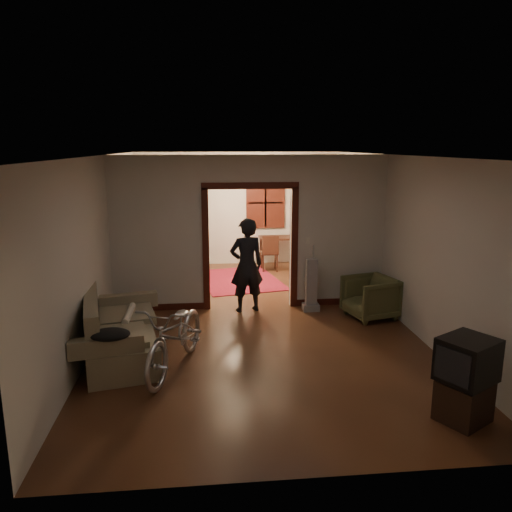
{
  "coord_description": "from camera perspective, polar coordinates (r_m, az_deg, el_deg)",
  "views": [
    {
      "loc": [
        -0.81,
        -8.17,
        2.97
      ],
      "look_at": [
        0.0,
        -0.3,
        1.2
      ],
      "focal_mm": 35.0,
      "sensor_mm": 36.0,
      "label": 1
    }
  ],
  "objects": [
    {
      "name": "chandelier",
      "position": [
        10.72,
        -1.55,
        9.29
      ],
      "size": [
        0.24,
        0.24,
        0.24
      ],
      "primitive_type": "sphere",
      "color": "#FFE0A5",
      "rests_on": "ceiling"
    },
    {
      "name": "crt_tv",
      "position": [
        5.91,
        23.03,
        -10.86
      ],
      "size": [
        0.73,
        0.71,
        0.48
      ],
      "primitive_type": "cube",
      "rotation": [
        0.0,
        0.0,
        0.53
      ],
      "color": "black",
      "rests_on": "tv_stand"
    },
    {
      "name": "desk_chair",
      "position": [
        11.96,
        1.54,
        0.38
      ],
      "size": [
        0.49,
        0.49,
        0.88
      ],
      "primitive_type": "cube",
      "rotation": [
        0.0,
        0.0,
        -0.32
      ],
      "color": "black",
      "rests_on": "floor"
    },
    {
      "name": "globe",
      "position": [
        12.26,
        -8.6,
        7.65
      ],
      "size": [
        0.26,
        0.26,
        0.26
      ],
      "primitive_type": "sphere",
      "color": "#1E5972",
      "rests_on": "locker"
    },
    {
      "name": "jacket",
      "position": [
        6.48,
        -16.35,
        -8.6
      ],
      "size": [
        0.49,
        0.37,
        0.14
      ],
      "primitive_type": "ellipsoid",
      "color": "black",
      "rests_on": "sofa"
    },
    {
      "name": "wall_right",
      "position": [
        8.95,
        15.94,
        2.02
      ],
      "size": [
        0.02,
        8.5,
        2.8
      ],
      "primitive_type": "cube",
      "color": "beige",
      "rests_on": "floor"
    },
    {
      "name": "far_window",
      "position": [
        12.55,
        1.08,
        6.1
      ],
      "size": [
        0.98,
        0.06,
        1.28
      ],
      "primitive_type": "cube",
      "color": "black",
      "rests_on": "wall_back"
    },
    {
      "name": "light_switch",
      "position": [
        9.2,
        5.9,
        1.77
      ],
      "size": [
        0.08,
        0.01,
        0.12
      ],
      "primitive_type": "cube",
      "color": "silver",
      "rests_on": "partition_wall"
    },
    {
      "name": "floor",
      "position": [
        8.73,
        -0.2,
        -7.28
      ],
      "size": [
        5.0,
        8.5,
        0.01
      ],
      "primitive_type": "cube",
      "color": "#3A1F12",
      "rests_on": "ground"
    },
    {
      "name": "door_casing",
      "position": [
        9.15,
        -0.67,
        0.81
      ],
      "size": [
        1.74,
        0.2,
        2.32
      ],
      "primitive_type": "cube",
      "color": "#3A140D",
      "rests_on": "floor"
    },
    {
      "name": "ceiling",
      "position": [
        8.21,
        -0.22,
        11.43
      ],
      "size": [
        5.0,
        8.5,
        0.01
      ],
      "primitive_type": "cube",
      "color": "white",
      "rests_on": "floor"
    },
    {
      "name": "desk",
      "position": [
        12.47,
        2.64,
        0.52
      ],
      "size": [
        1.1,
        0.84,
        0.72
      ],
      "primitive_type": "cube",
      "rotation": [
        0.0,
        0.0,
        0.33
      ],
      "color": "black",
      "rests_on": "floor"
    },
    {
      "name": "wall_back",
      "position": [
        12.54,
        -2.13,
        5.4
      ],
      "size": [
        5.0,
        0.02,
        2.8
      ],
      "primitive_type": "cube",
      "color": "beige",
      "rests_on": "floor"
    },
    {
      "name": "sofa",
      "position": [
        7.4,
        -15.39,
        -7.63
      ],
      "size": [
        1.33,
        2.17,
        0.93
      ],
      "primitive_type": "cube",
      "rotation": [
        0.0,
        0.0,
        0.22
      ],
      "color": "#686145",
      "rests_on": "floor"
    },
    {
      "name": "person",
      "position": [
        8.95,
        -1.08,
        -1.07
      ],
      "size": [
        0.7,
        0.54,
        1.71
      ],
      "primitive_type": "imported",
      "rotation": [
        0.0,
        0.0,
        3.38
      ],
      "color": "black",
      "rests_on": "floor"
    },
    {
      "name": "tv_stand",
      "position": [
        6.12,
        22.63,
        -15.07
      ],
      "size": [
        0.66,
        0.64,
        0.45
      ],
      "primitive_type": "cube",
      "rotation": [
        0.0,
        0.0,
        0.53
      ],
      "color": "black",
      "rests_on": "floor"
    },
    {
      "name": "oriental_rug",
      "position": [
        11.19,
        -1.94,
        -2.74
      ],
      "size": [
        2.05,
        2.47,
        0.02
      ],
      "primitive_type": "cube",
      "rotation": [
        0.0,
        0.0,
        0.19
      ],
      "color": "maroon",
      "rests_on": "floor"
    },
    {
      "name": "vacuum",
      "position": [
        9.12,
        6.34,
        -3.29
      ],
      "size": [
        0.31,
        0.25,
        0.97
      ],
      "primitive_type": "cube",
      "rotation": [
        0.0,
        0.0,
        0.04
      ],
      "color": "gray",
      "rests_on": "floor"
    },
    {
      "name": "armchair",
      "position": [
        8.95,
        12.91,
        -4.64
      ],
      "size": [
        0.98,
        0.96,
        0.73
      ],
      "primitive_type": "imported",
      "rotation": [
        0.0,
        0.0,
        -1.31
      ],
      "color": "#4C4F2C",
      "rests_on": "floor"
    },
    {
      "name": "locker",
      "position": [
        12.38,
        -8.45,
        3.26
      ],
      "size": [
        1.1,
        0.8,
        1.98
      ],
      "primitive_type": "cube",
      "rotation": [
        0.0,
        0.0,
        -0.27
      ],
      "color": "#2C3620",
      "rests_on": "floor"
    },
    {
      "name": "bicycle",
      "position": [
        6.8,
        -9.11,
        -8.92
      ],
      "size": [
        1.2,
        1.98,
        0.98
      ],
      "primitive_type": "imported",
      "rotation": [
        0.0,
        0.0,
        -0.32
      ],
      "color": "silver",
      "rests_on": "floor"
    },
    {
      "name": "wall_left",
      "position": [
        8.49,
        -17.26,
        1.38
      ],
      "size": [
        0.02,
        8.5,
        2.8
      ],
      "primitive_type": "cube",
      "color": "beige",
      "rests_on": "floor"
    },
    {
      "name": "partition_wall",
      "position": [
        9.09,
        -0.68,
        2.67
      ],
      "size": [
        5.0,
        0.14,
        2.8
      ],
      "primitive_type": "cube",
      "color": "beige",
      "rests_on": "floor"
    },
    {
      "name": "rolled_paper",
      "position": [
        7.64,
        -14.31,
        -6.4
      ],
      "size": [
        0.1,
        0.78,
        0.1
      ],
      "primitive_type": "cylinder",
      "rotation": [
        1.57,
        0.0,
        0.0
      ],
      "color": "beige",
      "rests_on": "sofa"
    }
  ]
}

